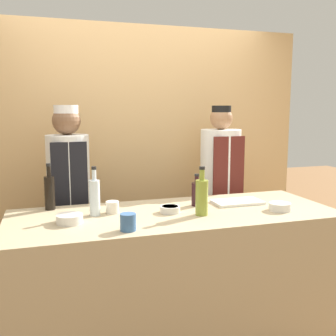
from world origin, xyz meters
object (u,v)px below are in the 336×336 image
(bottle_oil, at_px, (202,196))
(chef_right, at_px, (220,192))
(sauce_bowl_yellow, at_px, (70,218))
(chef_left, at_px, (70,201))
(sauce_bowl_orange, at_px, (170,209))
(bottle_wine, at_px, (197,193))
(sauce_bowl_purple, at_px, (280,206))
(bottle_soy, at_px, (50,192))
(cup_blue, at_px, (128,222))
(bottle_clear, at_px, (95,196))
(cutting_board, at_px, (237,202))
(cup_cream, at_px, (112,207))

(bottle_oil, bearing_deg, chef_right, 57.95)
(sauce_bowl_yellow, relative_size, chef_left, 0.10)
(sauce_bowl_orange, height_order, bottle_wine, bottle_wine)
(sauce_bowl_purple, bearing_deg, chef_left, 147.37)
(bottle_oil, height_order, chef_right, chef_right)
(bottle_soy, relative_size, cup_blue, 3.23)
(bottle_clear, bearing_deg, bottle_soy, 138.79)
(bottle_oil, xyz_separation_m, chef_right, (0.51, 0.81, -0.18))
(bottle_soy, relative_size, chef_left, 0.19)
(sauce_bowl_orange, distance_m, chef_left, 0.93)
(sauce_bowl_yellow, relative_size, sauce_bowl_purple, 1.07)
(sauce_bowl_purple, xyz_separation_m, chef_right, (-0.05, 0.87, -0.08))
(cutting_board, relative_size, bottle_clear, 1.11)
(cup_blue, bearing_deg, bottle_wine, 36.18)
(cup_cream, relative_size, chef_right, 0.05)
(cutting_board, bearing_deg, bottle_oil, -149.60)
(bottle_clear, relative_size, cup_cream, 3.68)
(bottle_oil, relative_size, cup_cream, 3.67)
(sauce_bowl_purple, relative_size, bottle_clear, 0.46)
(bottle_clear, distance_m, cup_blue, 0.42)
(cup_blue, distance_m, chef_left, 1.04)
(bottle_wine, xyz_separation_m, cup_cream, (-0.61, -0.02, -0.05))
(bottle_oil, height_order, cup_cream, bottle_oil)
(sauce_bowl_orange, distance_m, bottle_clear, 0.51)
(bottle_soy, bearing_deg, cutting_board, -9.67)
(chef_left, bearing_deg, bottle_oil, -45.50)
(bottle_soy, distance_m, bottle_oil, 1.05)
(bottle_oil, height_order, cup_blue, bottle_oil)
(sauce_bowl_orange, xyz_separation_m, cup_cream, (-0.37, 0.10, 0.02))
(sauce_bowl_orange, distance_m, cup_cream, 0.39)
(cutting_board, height_order, chef_right, chef_right)
(sauce_bowl_yellow, xyz_separation_m, chef_right, (1.35, 0.75, -0.08))
(chef_right, bearing_deg, sauce_bowl_orange, -134.79)
(sauce_bowl_yellow, bearing_deg, cup_blue, -38.31)
(cutting_board, relative_size, chef_right, 0.22)
(sauce_bowl_purple, xyz_separation_m, cup_cream, (-1.11, 0.28, 0.01))
(bottle_wine, distance_m, bottle_clear, 0.74)
(cup_cream, height_order, chef_right, chef_right)
(cup_blue, bearing_deg, chef_left, 105.18)
(sauce_bowl_yellow, relative_size, sauce_bowl_orange, 1.19)
(sauce_bowl_purple, xyz_separation_m, bottle_soy, (-1.51, 0.50, 0.10))
(cup_blue, bearing_deg, chef_right, 43.87)
(bottle_clear, height_order, cup_blue, bottle_clear)
(bottle_soy, distance_m, cup_cream, 0.46)
(cup_blue, relative_size, cup_cream, 1.14)
(sauce_bowl_yellow, height_order, sauce_bowl_orange, sauce_bowl_yellow)
(cup_cream, height_order, chef_left, chef_left)
(sauce_bowl_yellow, height_order, chef_right, chef_right)
(cup_cream, bearing_deg, bottle_wine, 2.31)
(sauce_bowl_orange, xyz_separation_m, chef_left, (-0.62, 0.70, -0.06))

